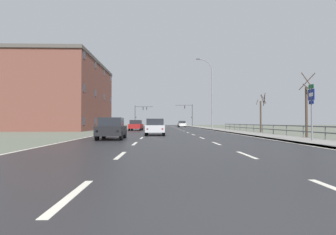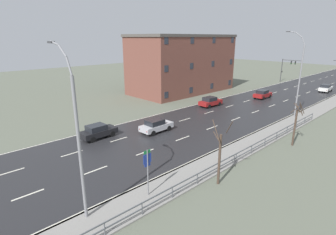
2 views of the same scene
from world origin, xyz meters
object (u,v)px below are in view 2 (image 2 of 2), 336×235
Objects in this scene: street_lamp_foreground at (77,140)px; car_distant at (263,94)px; car_far_left at (98,131)px; car_mid_centre at (326,88)px; brick_building at (182,64)px; highway_sign at (148,167)px; car_far_right at (210,102)px; traffic_signal_left at (287,66)px; car_near_left at (156,125)px; street_lamp_midground at (299,77)px.

car_distant is (-9.01, 40.13, -4.43)m from street_lamp_foreground.
car_mid_centre is at bearing 77.57° from car_far_left.
brick_building reaches higher than car_far_left.
street_lamp_foreground reaches higher than car_mid_centre.
highway_sign is 0.86× the size of car_mid_centre.
brick_building is (-12.26, 26.55, 4.94)m from car_far_left.
highway_sign is at bearing 77.43° from street_lamp_foreground.
car_far_right is 1.02× the size of car_distant.
car_far_right is at bearing -86.38° from traffic_signal_left.
street_lamp_foreground is at bearing -57.81° from car_near_left.
traffic_signal_left is 1.38× the size of car_far_right.
brick_building reaches higher than street_lamp_foreground.
highway_sign is 0.86× the size of car_far_left.
car_far_right is at bearing -163.11° from street_lamp_midground.
car_near_left and car_far_left have the same top height.
car_distant is at bearing -114.35° from car_mid_centre.
street_lamp_midground is 13.18m from car_distant.
street_lamp_foreground is 14.72m from car_far_left.
car_far_right is (-12.95, 23.88, -1.49)m from highway_sign.
car_far_right is 14.33m from brick_building.
highway_sign is 0.86× the size of car_far_right.
street_lamp_midground is 27.75m from highway_sign.
car_mid_centre is at bearing 94.41° from highway_sign.
car_far_left is 1.01× the size of car_distant.
street_lamp_foreground reaches higher than car_far_right.
car_mid_centre is 1.02× the size of car_distant.
car_near_left is at bearing 122.86° from street_lamp_foreground.
street_lamp_foreground reaches higher than car_far_left.
street_lamp_midground is at bearing -64.58° from traffic_signal_left.
car_far_left is at bearing -117.02° from car_near_left.
street_lamp_midground is 0.54× the size of brick_building.
car_far_left is (-12.77, 3.24, -1.49)m from highway_sign.
street_lamp_midground reaches higher than car_distant.
car_far_left is at bearing 147.23° from street_lamp_foreground.
car_near_left is 14.94m from car_far_right.
car_near_left and car_mid_centre have the same top height.
car_mid_centre is at bearing -28.59° from traffic_signal_left.
street_lamp_midground reaches higher than traffic_signal_left.
street_lamp_midground is at bearing 91.99° from highway_sign.
car_distant is 0.19× the size of brick_building.
car_far_right is 28.71m from car_mid_centre.
highway_sign is 13.56m from car_near_left.
car_mid_centre is (8.83, 47.90, 0.00)m from car_far_left.
highway_sign is at bearing -58.92° from car_far_right.
highway_sign is at bearing -44.15° from car_near_left.
car_near_left is 0.19× the size of brick_building.
brick_building is (-15.26, 20.51, 4.94)m from car_near_left.
street_lamp_foreground reaches higher than highway_sign.
traffic_signal_left is (-14.09, 61.55, -1.26)m from street_lamp_foreground.
street_lamp_foreground is 16.83m from car_near_left.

